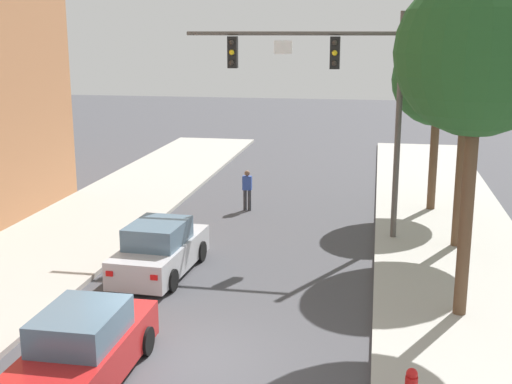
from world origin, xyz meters
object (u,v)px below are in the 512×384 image
street_tree_third (438,81)px  street_tree_nearest (478,55)px  car_following_red (85,348)px  pedestrian_crossing_road (247,188)px  street_tree_second (468,68)px  car_lead_silver (160,250)px  traffic_signal_mast (336,82)px

street_tree_third → street_tree_nearest: bearing=-90.1°
car_following_red → pedestrian_crossing_road: size_ratio=2.59×
car_following_red → street_tree_third: 17.53m
car_following_red → street_tree_nearest: size_ratio=0.51×
street_tree_second → pedestrian_crossing_road: bearing=154.3°
car_following_red → street_tree_third: street_tree_third is taller
street_tree_third → car_lead_silver: bearing=-134.1°
street_tree_nearest → car_following_red: bearing=-149.9°
car_lead_silver → street_tree_third: 12.84m
street_tree_second → car_following_red: bearing=-129.2°
car_lead_silver → traffic_signal_mast: bearing=43.5°
street_tree_nearest → street_tree_second: street_tree_nearest is taller
car_lead_silver → car_following_red: same height
traffic_signal_mast → pedestrian_crossing_road: (-3.62, 3.10, -4.46)m
car_lead_silver → pedestrian_crossing_road: size_ratio=2.63×
car_following_red → pedestrian_crossing_road: pedestrian_crossing_road is taller
traffic_signal_mast → car_lead_silver: (-4.76, -4.52, -4.65)m
street_tree_nearest → street_tree_second: (0.50, 5.71, -0.58)m
car_lead_silver → street_tree_third: street_tree_third is taller
street_tree_nearest → street_tree_third: street_tree_nearest is taller
street_tree_second → street_tree_third: bearing=95.8°
pedestrian_crossing_road → street_tree_second: bearing=-25.7°
street_tree_nearest → traffic_signal_mast: bearing=119.6°
car_lead_silver → street_tree_second: street_tree_second is taller
pedestrian_crossing_road → car_following_red: bearing=-92.7°
car_lead_silver → street_tree_nearest: (8.36, -1.80, 5.76)m
traffic_signal_mast → street_tree_second: 4.17m
pedestrian_crossing_road → street_tree_nearest: 13.11m
car_lead_silver → car_following_red: (0.49, -6.36, 0.00)m
car_following_red → street_tree_second: (8.37, 10.27, 5.18)m
traffic_signal_mast → street_tree_nearest: bearing=-60.4°
car_lead_silver → street_tree_second: 10.98m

